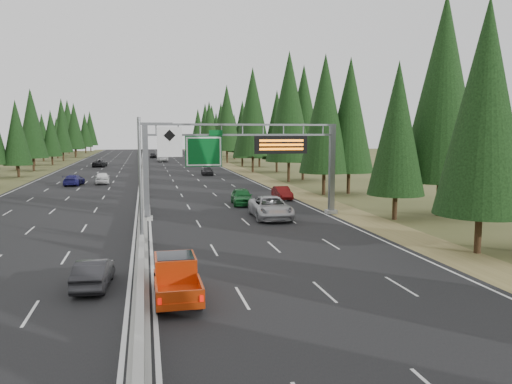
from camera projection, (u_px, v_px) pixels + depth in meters
road at (144, 175)px, 84.05m from camera, size 32.00×260.00×0.08m
shoulder_right at (247, 173)px, 87.89m from camera, size 3.60×260.00×0.06m
shoulder_left at (31, 177)px, 80.22m from camera, size 3.60×260.00×0.06m
median_barrier at (144, 173)px, 84.01m from camera, size 0.70×260.00×0.85m
sign_gantry at (250, 155)px, 41.62m from camera, size 16.75×0.98×7.80m
hov_sign_pole at (150, 173)px, 30.28m from camera, size 2.80×0.50×8.00m
tree_row_right at (282, 119)px, 80.00m from camera, size 12.36×240.70×18.71m
silver_minivan at (271, 207)px, 41.36m from camera, size 3.22×6.54×1.78m
red_pickup at (176, 274)px, 21.72m from camera, size 1.85×5.19×1.69m
car_ahead_green at (242, 196)px, 49.03m from camera, size 2.30×4.93×1.63m
car_ahead_dkred at (282, 193)px, 53.17m from camera, size 1.44×4.09×1.35m
car_ahead_dkgrey at (207, 171)px, 83.19m from camera, size 2.09×4.65×1.32m
car_ahead_white at (163, 158)px, 121.22m from camera, size 2.80×5.76×1.58m
car_ahead_far at (153, 155)px, 138.73m from camera, size 1.84×4.36×1.47m
car_onc_near at (94, 273)px, 22.89m from camera, size 1.70×4.13×1.33m
car_onc_blue at (74, 180)px, 67.00m from camera, size 2.51×5.21×1.46m
car_onc_white at (102, 178)px, 69.21m from camera, size 2.22×4.88×1.62m
car_onc_far at (100, 163)px, 103.23m from camera, size 2.82×5.59×1.52m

